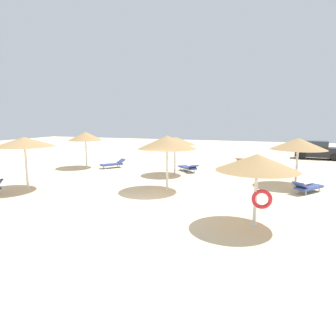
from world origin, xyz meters
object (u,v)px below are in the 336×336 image
at_px(parasol_1, 175,141).
at_px(parasol_0, 85,136).
at_px(lounger_1, 188,167).
at_px(parasol_4, 167,142).
at_px(lounger_3, 307,187).
at_px(parasol_5, 257,163).
at_px(parasol_3, 298,144).
at_px(lounger_0, 113,164).
at_px(bench_0, 245,160).
at_px(parked_car, 317,150).
at_px(parasol_2, 24,142).

bearing_deg(parasol_1, parasol_0, 176.12).
xyz_separation_m(parasol_1, lounger_1, (0.53, 1.52, -2.02)).
height_order(parasol_0, parasol_4, parasol_4).
bearing_deg(lounger_3, parasol_5, -111.03).
bearing_deg(parasol_3, parasol_4, -150.75).
distance_m(parasol_1, lounger_3, 8.56).
bearing_deg(parasol_3, lounger_0, 172.09).
relative_size(parasol_3, lounger_1, 1.68).
xyz_separation_m(parasol_5, lounger_0, (-11.15, 9.30, -1.97)).
bearing_deg(parasol_0, bench_0, 26.89).
bearing_deg(parasol_3, parasol_0, 175.36).
bearing_deg(bench_0, parked_car, 43.59).
height_order(parasol_2, lounger_1, parasol_2).
height_order(parasol_1, parasol_3, parasol_3).
relative_size(lounger_1, lounger_3, 0.96).
bearing_deg(parasol_2, parasol_1, 48.17).
distance_m(parasol_0, parasol_2, 7.39).
bearing_deg(lounger_3, parasol_3, 105.98).
distance_m(parasol_0, lounger_0, 3.00).
bearing_deg(parked_car, parasol_4, -118.96).
bearing_deg(lounger_0, parasol_4, -40.08).
xyz_separation_m(parasol_3, parasol_5, (-1.80, -7.50, -0.11)).
bearing_deg(lounger_3, bench_0, 114.55).
bearing_deg(lounger_0, parasol_0, -163.98).
height_order(parasol_4, parasol_5, parasol_4).
height_order(parasol_4, parked_car, parasol_4).
height_order(parasol_3, lounger_3, parasol_3).
distance_m(lounger_1, bench_0, 5.95).
relative_size(parasol_5, lounger_3, 1.49).
distance_m(parasol_4, lounger_3, 7.59).
relative_size(parasol_4, lounger_0, 1.61).
height_order(parasol_3, parasol_5, parasol_3).
distance_m(lounger_1, lounger_3, 8.40).
xyz_separation_m(parasol_2, lounger_3, (14.03, 4.42, -2.26)).
bearing_deg(lounger_1, parked_car, 47.83).
xyz_separation_m(parasol_5, parked_car, (4.46, 20.39, -1.46)).
relative_size(parasol_2, parasol_3, 1.00).
xyz_separation_m(parasol_0, lounger_3, (15.44, -2.83, -2.13)).
height_order(parasol_3, lounger_1, parasol_3).
height_order(parasol_1, parked_car, parasol_1).
xyz_separation_m(parasol_2, parasol_5, (11.76, -1.46, -0.30)).
relative_size(parasol_4, parasol_5, 1.08).
relative_size(parasol_3, parasol_4, 1.01).
bearing_deg(parasol_3, lounger_3, -74.02).
xyz_separation_m(parasol_3, lounger_0, (-12.95, 1.80, -2.08)).
height_order(parasol_0, lounger_0, parasol_0).
distance_m(parasol_3, lounger_0, 13.24).
height_order(parasol_5, bench_0, parasol_5).
relative_size(parasol_2, lounger_3, 1.60).
height_order(lounger_0, parked_car, parked_car).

